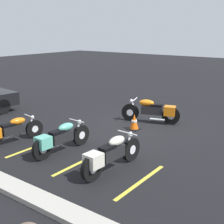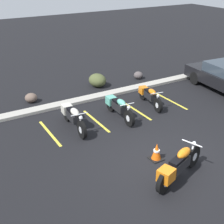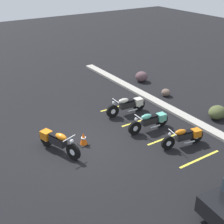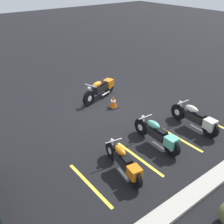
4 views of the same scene
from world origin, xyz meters
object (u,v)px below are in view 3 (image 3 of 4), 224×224
Objects in this scene: motorcycle_orange_featured at (57,141)px; parked_bike_1 at (151,121)px; parked_bike_2 at (185,136)px; landscape_rock_0 at (166,92)px; landscape_rock_1 at (217,112)px; landscape_rock_3 at (142,77)px; traffic_cone at (84,139)px; parked_bike_0 at (128,105)px.

motorcycle_orange_featured reaches higher than parked_bike_1.
motorcycle_orange_featured is at bearing -6.44° from parked_bike_1.
landscape_rock_0 is (-4.28, 2.83, -0.21)m from parked_bike_2.
landscape_rock_1 is 5.97m from landscape_rock_3.
traffic_cone is (-1.44, -6.50, -0.06)m from landscape_rock_1.
parked_bike_0 is at bearing 112.69° from traffic_cone.
parked_bike_0 is 4.11× the size of landscape_rock_0.
parked_bike_2 is (3.67, 0.23, -0.04)m from parked_bike_0.
landscape_rock_3 is at bearing -104.61° from parked_bike_2.
landscape_rock_1 is at bearing 77.50° from traffic_cone.
landscape_rock_0 is at bearing 85.46° from motorcycle_orange_featured.
parked_bike_1 is (0.68, 4.23, -0.03)m from motorcycle_orange_featured.
parked_bike_1 is at bearing 80.19° from traffic_cone.
landscape_rock_3 is at bearing 124.58° from traffic_cone.
landscape_rock_3 reaches higher than landscape_rock_0.
parked_bike_1 is at bearing -104.93° from landscape_rock_1.
landscape_rock_1 is at bearing 167.77° from parked_bike_1.
landscape_rock_1 is (3.41, 0.21, 0.12)m from landscape_rock_0.
landscape_rock_3 is at bearing -121.52° from parked_bike_1.
landscape_rock_0 is at bearing 107.33° from traffic_cone.
motorcycle_orange_featured is at bearing -101.75° from landscape_rock_1.
parked_bike_0 is at bearing -76.65° from parked_bike_2.
traffic_cone is (1.35, -3.23, -0.19)m from parked_bike_0.
parked_bike_2 is 7.51m from landscape_rock_3.
parked_bike_0 is 3.51m from traffic_cone.
parked_bike_1 is (1.89, -0.12, -0.01)m from parked_bike_0.
parked_bike_2 is 3.16m from landscape_rock_1.
parked_bike_0 is 3.90× the size of traffic_cone.
landscape_rock_3 is (-4.38, 7.67, -0.15)m from motorcycle_orange_featured.
parked_bike_0 reaches higher than parked_bike_2.
traffic_cone is (1.96, -6.30, 0.06)m from landscape_rock_0.
parked_bike_1 is at bearing 62.49° from motorcycle_orange_featured.
landscape_rock_1 is at bearing -154.19° from parked_bike_2.
parked_bike_0 reaches higher than traffic_cone.
parked_bike_0 is at bearing -130.53° from landscape_rock_1.
parked_bike_0 is at bearing -78.70° from landscape_rock_0.
parked_bike_1 reaches higher than landscape_rock_1.
parked_bike_2 is at bearing 43.39° from motorcycle_orange_featured.
parked_bike_0 reaches higher than parked_bike_1.
parked_bike_2 is (2.46, 4.57, -0.05)m from motorcycle_orange_featured.
landscape_rock_3 is (-2.56, 0.27, 0.11)m from landscape_rock_0.
traffic_cone is (-0.54, -3.12, -0.18)m from parked_bike_1.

